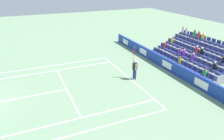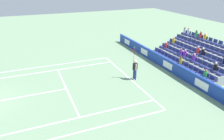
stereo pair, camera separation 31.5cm
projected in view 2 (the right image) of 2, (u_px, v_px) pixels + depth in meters
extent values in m
cube|color=white|center=(128.00, 77.00, 18.90)|extent=(10.97, 0.10, 0.01)
cube|color=white|center=(66.00, 89.00, 16.97)|extent=(8.23, 0.10, 0.01)
cube|color=white|center=(23.00, 97.00, 15.85)|extent=(0.10, 6.40, 0.01)
cube|color=white|center=(53.00, 71.00, 20.31)|extent=(0.10, 11.89, 0.01)
cube|color=white|center=(72.00, 119.00, 13.32)|extent=(0.10, 11.89, 0.01)
cube|color=white|center=(51.00, 66.00, 21.47)|extent=(0.10, 11.89, 0.01)
cube|color=white|center=(78.00, 133.00, 12.16)|extent=(0.10, 11.89, 0.01)
cube|color=white|center=(127.00, 78.00, 18.87)|extent=(0.10, 0.20, 0.01)
cube|color=#193899|center=(168.00, 65.00, 20.16)|extent=(21.59, 0.20, 1.08)
cube|color=white|center=(201.00, 85.00, 16.45)|extent=(1.38, 0.01, 0.60)
cube|color=white|center=(167.00, 65.00, 20.12)|extent=(1.38, 0.01, 0.60)
cube|color=white|center=(144.00, 52.00, 23.78)|extent=(1.38, 0.01, 0.60)
cube|color=white|center=(127.00, 42.00, 27.45)|extent=(1.38, 0.01, 0.60)
cylinder|color=navy|center=(135.00, 75.00, 18.29)|extent=(0.16, 0.16, 0.90)
cylinder|color=navy|center=(134.00, 74.00, 18.48)|extent=(0.16, 0.16, 0.90)
cube|color=white|center=(135.00, 79.00, 18.45)|extent=(0.14, 0.27, 0.08)
cube|color=white|center=(134.00, 78.00, 18.64)|extent=(0.14, 0.27, 0.08)
cube|color=black|center=(135.00, 66.00, 18.09)|extent=(0.25, 0.38, 0.60)
sphere|color=beige|center=(135.00, 61.00, 17.91)|extent=(0.24, 0.24, 0.24)
cylinder|color=beige|center=(134.00, 59.00, 18.03)|extent=(0.09, 0.09, 0.62)
cylinder|color=beige|center=(136.00, 67.00, 17.88)|extent=(0.09, 0.09, 0.56)
cylinder|color=black|center=(134.00, 54.00, 17.85)|extent=(0.04, 0.04, 0.28)
torus|color=red|center=(134.00, 51.00, 17.74)|extent=(0.06, 0.31, 0.31)
sphere|color=#D1E533|center=(134.00, 47.00, 17.63)|extent=(0.07, 0.07, 0.07)
cube|color=gray|center=(177.00, 67.00, 20.67)|extent=(8.68, 0.95, 0.42)
cube|color=navy|center=(210.00, 81.00, 17.12)|extent=(0.48, 0.44, 0.20)
cube|color=navy|center=(213.00, 77.00, 17.09)|extent=(0.48, 0.04, 0.30)
cube|color=navy|center=(204.00, 78.00, 17.65)|extent=(0.48, 0.44, 0.20)
cube|color=navy|center=(207.00, 75.00, 17.62)|extent=(0.48, 0.04, 0.30)
cube|color=navy|center=(199.00, 75.00, 18.17)|extent=(0.48, 0.44, 0.20)
cube|color=navy|center=(201.00, 72.00, 18.15)|extent=(0.48, 0.04, 0.30)
cube|color=navy|center=(194.00, 72.00, 18.70)|extent=(0.48, 0.44, 0.20)
cube|color=navy|center=(196.00, 69.00, 18.67)|extent=(0.48, 0.04, 0.30)
cube|color=navy|center=(189.00, 69.00, 19.23)|extent=(0.48, 0.44, 0.20)
cube|color=navy|center=(191.00, 67.00, 19.20)|extent=(0.48, 0.04, 0.30)
cube|color=navy|center=(184.00, 67.00, 19.75)|extent=(0.48, 0.44, 0.20)
cube|color=navy|center=(186.00, 64.00, 19.73)|extent=(0.48, 0.04, 0.30)
cube|color=navy|center=(180.00, 65.00, 20.28)|extent=(0.48, 0.44, 0.20)
cube|color=navy|center=(182.00, 62.00, 20.25)|extent=(0.48, 0.04, 0.30)
cube|color=navy|center=(176.00, 63.00, 20.81)|extent=(0.48, 0.44, 0.20)
cube|color=navy|center=(178.00, 60.00, 20.78)|extent=(0.48, 0.04, 0.30)
cube|color=navy|center=(172.00, 60.00, 21.33)|extent=(0.48, 0.44, 0.20)
cube|color=navy|center=(174.00, 58.00, 21.30)|extent=(0.48, 0.04, 0.30)
cube|color=navy|center=(168.00, 58.00, 21.86)|extent=(0.48, 0.44, 0.20)
cube|color=navy|center=(170.00, 56.00, 21.83)|extent=(0.48, 0.04, 0.30)
cube|color=navy|center=(164.00, 57.00, 22.39)|extent=(0.48, 0.44, 0.20)
cube|color=navy|center=(166.00, 54.00, 22.36)|extent=(0.48, 0.04, 0.30)
cube|color=navy|center=(161.00, 55.00, 22.91)|extent=(0.48, 0.44, 0.20)
cube|color=navy|center=(163.00, 52.00, 22.88)|extent=(0.48, 0.04, 0.30)
cube|color=navy|center=(158.00, 53.00, 23.44)|extent=(0.48, 0.44, 0.20)
cube|color=navy|center=(159.00, 51.00, 23.41)|extent=(0.48, 0.04, 0.30)
cube|color=navy|center=(155.00, 51.00, 23.96)|extent=(0.48, 0.44, 0.20)
cube|color=navy|center=(156.00, 49.00, 23.94)|extent=(0.48, 0.04, 0.30)
cube|color=gray|center=(186.00, 63.00, 20.92)|extent=(8.68, 0.95, 0.84)
cube|color=navy|center=(220.00, 74.00, 17.29)|extent=(0.48, 0.44, 0.20)
cube|color=navy|center=(223.00, 71.00, 17.26)|extent=(0.48, 0.04, 0.30)
cube|color=navy|center=(214.00, 71.00, 17.82)|extent=(0.48, 0.44, 0.20)
cube|color=navy|center=(216.00, 68.00, 17.79)|extent=(0.48, 0.04, 0.30)
cube|color=navy|center=(208.00, 69.00, 18.34)|extent=(0.48, 0.44, 0.20)
cube|color=navy|center=(211.00, 66.00, 18.31)|extent=(0.48, 0.04, 0.30)
cube|color=navy|center=(203.00, 66.00, 18.87)|extent=(0.48, 0.44, 0.20)
cube|color=navy|center=(205.00, 63.00, 18.84)|extent=(0.48, 0.04, 0.30)
cube|color=navy|center=(198.00, 64.00, 19.40)|extent=(0.48, 0.44, 0.20)
cube|color=navy|center=(200.00, 61.00, 19.37)|extent=(0.48, 0.04, 0.30)
cube|color=navy|center=(193.00, 61.00, 19.92)|extent=(0.48, 0.44, 0.20)
cube|color=navy|center=(195.00, 59.00, 19.89)|extent=(0.48, 0.04, 0.30)
cube|color=navy|center=(188.00, 59.00, 20.45)|extent=(0.48, 0.44, 0.20)
cube|color=navy|center=(191.00, 57.00, 20.42)|extent=(0.48, 0.04, 0.30)
cube|color=navy|center=(184.00, 57.00, 20.97)|extent=(0.48, 0.44, 0.20)
cube|color=navy|center=(186.00, 55.00, 20.95)|extent=(0.48, 0.04, 0.30)
cube|color=navy|center=(180.00, 55.00, 21.50)|extent=(0.48, 0.44, 0.20)
cube|color=navy|center=(182.00, 53.00, 21.47)|extent=(0.48, 0.04, 0.30)
cube|color=navy|center=(176.00, 53.00, 22.03)|extent=(0.48, 0.44, 0.20)
cube|color=navy|center=(178.00, 51.00, 22.00)|extent=(0.48, 0.04, 0.30)
cube|color=navy|center=(172.00, 52.00, 22.55)|extent=(0.48, 0.44, 0.20)
cube|color=navy|center=(174.00, 49.00, 22.52)|extent=(0.48, 0.04, 0.30)
cube|color=navy|center=(169.00, 50.00, 23.08)|extent=(0.48, 0.44, 0.20)
cube|color=navy|center=(171.00, 48.00, 23.05)|extent=(0.48, 0.04, 0.30)
cube|color=navy|center=(165.00, 48.00, 23.61)|extent=(0.48, 0.44, 0.20)
cube|color=navy|center=(167.00, 46.00, 23.58)|extent=(0.48, 0.04, 0.30)
cube|color=navy|center=(162.00, 47.00, 24.13)|extent=(0.48, 0.44, 0.20)
cube|color=navy|center=(164.00, 45.00, 24.10)|extent=(0.48, 0.04, 0.30)
cube|color=gray|center=(194.00, 60.00, 21.17)|extent=(8.68, 0.95, 1.26)
cube|color=navy|center=(223.00, 65.00, 17.98)|extent=(0.48, 0.44, 0.20)
cube|color=navy|center=(218.00, 62.00, 18.51)|extent=(0.48, 0.44, 0.20)
cube|color=navy|center=(220.00, 59.00, 18.48)|extent=(0.48, 0.04, 0.30)
cube|color=navy|center=(212.00, 60.00, 19.04)|extent=(0.48, 0.44, 0.20)
cube|color=navy|center=(214.00, 57.00, 19.01)|extent=(0.48, 0.04, 0.30)
cube|color=navy|center=(207.00, 58.00, 19.56)|extent=(0.48, 0.44, 0.20)
cube|color=navy|center=(209.00, 55.00, 19.53)|extent=(0.48, 0.04, 0.30)
cube|color=navy|center=(202.00, 56.00, 20.09)|extent=(0.48, 0.44, 0.20)
cube|color=navy|center=(204.00, 53.00, 20.06)|extent=(0.48, 0.04, 0.30)
cube|color=navy|center=(197.00, 54.00, 20.62)|extent=(0.48, 0.44, 0.20)
cube|color=navy|center=(199.00, 51.00, 20.59)|extent=(0.48, 0.04, 0.30)
cube|color=navy|center=(192.00, 52.00, 21.14)|extent=(0.48, 0.44, 0.20)
cube|color=navy|center=(194.00, 49.00, 21.11)|extent=(0.48, 0.04, 0.30)
cube|color=navy|center=(188.00, 50.00, 21.67)|extent=(0.48, 0.44, 0.20)
cube|color=navy|center=(190.00, 48.00, 21.64)|extent=(0.48, 0.04, 0.30)
cube|color=navy|center=(184.00, 48.00, 22.19)|extent=(0.48, 0.44, 0.20)
cube|color=navy|center=(186.00, 46.00, 22.17)|extent=(0.48, 0.04, 0.30)
cube|color=navy|center=(180.00, 47.00, 22.72)|extent=(0.48, 0.44, 0.20)
cube|color=navy|center=(182.00, 44.00, 22.69)|extent=(0.48, 0.04, 0.30)
cube|color=navy|center=(176.00, 45.00, 23.25)|extent=(0.48, 0.44, 0.20)
cube|color=navy|center=(178.00, 43.00, 23.22)|extent=(0.48, 0.04, 0.30)
cube|color=navy|center=(173.00, 44.00, 23.77)|extent=(0.48, 0.44, 0.20)
cube|color=navy|center=(175.00, 41.00, 23.75)|extent=(0.48, 0.04, 0.30)
cube|color=navy|center=(169.00, 42.00, 24.30)|extent=(0.48, 0.44, 0.20)
cube|color=navy|center=(171.00, 40.00, 24.27)|extent=(0.48, 0.04, 0.30)
cube|color=gray|center=(201.00, 57.00, 21.42)|extent=(8.68, 0.95, 1.68)
cube|color=navy|center=(221.00, 54.00, 19.20)|extent=(0.48, 0.44, 0.20)
cube|color=navy|center=(223.00, 51.00, 19.18)|extent=(0.48, 0.04, 0.30)
cube|color=navy|center=(215.00, 52.00, 19.73)|extent=(0.48, 0.44, 0.20)
cube|color=navy|center=(218.00, 49.00, 19.70)|extent=(0.48, 0.04, 0.30)
cube|color=navy|center=(210.00, 50.00, 20.26)|extent=(0.48, 0.44, 0.20)
cube|color=navy|center=(212.00, 48.00, 20.23)|extent=(0.48, 0.04, 0.30)
cube|color=navy|center=(205.00, 49.00, 20.78)|extent=(0.48, 0.44, 0.20)
cube|color=navy|center=(207.00, 46.00, 20.75)|extent=(0.48, 0.04, 0.30)
cube|color=navy|center=(201.00, 47.00, 21.31)|extent=(0.48, 0.44, 0.20)
cube|color=navy|center=(203.00, 44.00, 21.28)|extent=(0.48, 0.04, 0.30)
cube|color=navy|center=(196.00, 45.00, 21.84)|extent=(0.48, 0.44, 0.20)
cube|color=navy|center=(198.00, 43.00, 21.81)|extent=(0.48, 0.04, 0.30)
cube|color=navy|center=(192.00, 44.00, 22.36)|extent=(0.48, 0.44, 0.20)
cube|color=navy|center=(194.00, 41.00, 22.33)|extent=(0.48, 0.04, 0.30)
cube|color=navy|center=(188.00, 42.00, 22.89)|extent=(0.48, 0.44, 0.20)
cube|color=navy|center=(190.00, 40.00, 22.86)|extent=(0.48, 0.04, 0.30)
cube|color=navy|center=(184.00, 41.00, 23.42)|extent=(0.48, 0.44, 0.20)
cube|color=navy|center=(186.00, 38.00, 23.39)|extent=(0.48, 0.04, 0.30)
cube|color=navy|center=(180.00, 39.00, 23.94)|extent=(0.48, 0.44, 0.20)
cube|color=navy|center=(182.00, 37.00, 23.91)|extent=(0.48, 0.04, 0.30)
cube|color=navy|center=(177.00, 38.00, 24.47)|extent=(0.48, 0.44, 0.20)
cube|color=navy|center=(178.00, 36.00, 24.44)|extent=(0.48, 0.04, 0.30)
cube|color=gray|center=(209.00, 53.00, 21.67)|extent=(8.68, 0.95, 2.10)
cube|color=navy|center=(224.00, 47.00, 19.90)|extent=(0.48, 0.44, 0.20)
cube|color=navy|center=(219.00, 45.00, 20.42)|extent=(0.48, 0.44, 0.20)
cube|color=navy|center=(221.00, 42.00, 20.40)|extent=(0.48, 0.04, 0.30)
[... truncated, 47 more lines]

